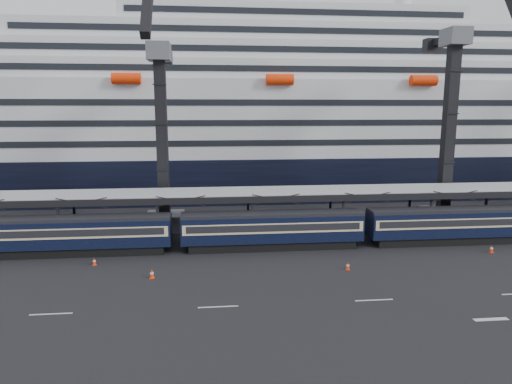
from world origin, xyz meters
TOP-DOWN VIEW (x-y plane):
  - ground at (0.00, 0.00)m, footprint 260.00×260.00m
  - lane_markings at (8.15, -5.23)m, footprint 111.00×4.27m
  - train at (-4.65, 10.00)m, footprint 133.05×3.00m
  - canopy at (0.00, 14.00)m, footprint 130.00×6.25m
  - cruise_ship at (-1.08, 45.99)m, footprint 214.09×28.84m
  - crane_dark_near at (-20.00, 18.59)m, footprint 4.50×17.75m
  - crane_dark_mid at (15.00, 17.59)m, footprint 4.50×18.24m
  - traffic_cone_b at (-19.62, 2.46)m, footprint 0.43×0.43m
  - traffic_cone_c at (-25.46, 6.48)m, footprint 0.38×0.38m
  - traffic_cone_d at (-1.98, 2.87)m, footprint 0.37×0.37m
  - traffic_cone_e at (14.24, 6.33)m, footprint 0.42×0.42m

SIDE VIEW (x-z plane):
  - ground at x=0.00m, z-range 0.00..0.00m
  - lane_markings at x=8.15m, z-range 0.00..0.02m
  - traffic_cone_d at x=-1.98m, z-range 0.00..0.74m
  - traffic_cone_c at x=-25.46m, z-range 0.00..0.76m
  - traffic_cone_e at x=14.24m, z-range -0.01..0.84m
  - traffic_cone_b at x=-19.62m, z-range -0.01..0.86m
  - train at x=-4.65m, z-range 0.18..4.23m
  - canopy at x=0.00m, z-range 2.49..8.01m
  - crane_dark_near at x=-20.00m, z-range -5.61..29.47m
  - cruise_ship at x=-1.08m, z-range -4.66..29.34m
  - crane_dark_mid at x=15.00m, z-range -6.46..33.18m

